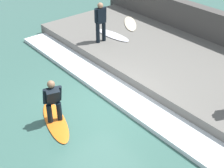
% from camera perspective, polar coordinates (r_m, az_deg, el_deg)
% --- Properties ---
extents(ground_plane, '(28.00, 28.00, 0.00)m').
position_cam_1_polar(ground_plane, '(9.67, -2.34, -4.55)').
color(ground_plane, '#386056').
extents(concrete_ledge, '(4.40, 12.53, 0.44)m').
position_cam_1_polar(concrete_ledge, '(11.78, 11.98, 3.41)').
color(concrete_ledge, '#66635E').
rests_on(concrete_ledge, ground_plane).
extents(back_wall, '(0.50, 13.16, 1.63)m').
position_cam_1_polar(back_wall, '(13.39, 19.07, 8.82)').
color(back_wall, '#474442').
rests_on(back_wall, ground_plane).
extents(wave_foam_crest, '(1.05, 11.91, 0.14)m').
position_cam_1_polar(wave_foam_crest, '(10.13, 1.99, -2.09)').
color(wave_foam_crest, silver).
rests_on(wave_foam_crest, ground_plane).
extents(surfboard_riding, '(1.13, 2.12, 0.06)m').
position_cam_1_polar(surfboard_riding, '(9.29, -10.28, -6.70)').
color(surfboard_riding, orange).
rests_on(surfboard_riding, ground_plane).
extents(surfer_riding, '(0.51, 0.51, 1.36)m').
position_cam_1_polar(surfer_riding, '(8.83, -10.77, -2.78)').
color(surfer_riding, black).
rests_on(surfer_riding, surfboard_riding).
extents(surfer_waiting_near, '(0.55, 0.27, 1.61)m').
position_cam_1_polar(surfer_waiting_near, '(12.48, -2.10, 11.57)').
color(surfer_waiting_near, black).
rests_on(surfer_waiting_near, concrete_ledge).
extents(surfboard_waiting_near, '(0.67, 1.81, 0.06)m').
position_cam_1_polar(surfboard_waiting_near, '(13.33, 0.17, 8.94)').
color(surfboard_waiting_near, silver).
rests_on(surfboard_waiting_near, concrete_ledge).
extents(surfboard_spare, '(1.48, 1.74, 0.06)m').
position_cam_1_polar(surfboard_spare, '(14.56, 3.35, 11.01)').
color(surfboard_spare, beige).
rests_on(surfboard_spare, concrete_ledge).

